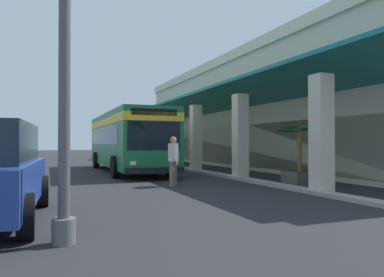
{
  "coord_description": "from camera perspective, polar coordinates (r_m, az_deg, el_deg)",
  "views": [
    {
      "loc": [
        21.99,
        -5.01,
        1.57
      ],
      "look_at": [
        5.45,
        1.72,
        1.77
      ],
      "focal_mm": 34.36,
      "sensor_mm": 36.0,
      "label": 1
    }
  ],
  "objects": [
    {
      "name": "pedestrian",
      "position": [
        13.38,
        -2.93,
        -3.01
      ],
      "size": [
        0.71,
        0.35,
        1.79
      ],
      "color": "#726651",
      "rests_on": "ground"
    },
    {
      "name": "curb_strip",
      "position": [
        22.92,
        -2.39,
        -4.43
      ],
      "size": [
        36.13,
        0.5,
        0.12
      ],
      "primitive_type": "cube",
      "color": "#9E998E",
      "rests_on": "ground"
    },
    {
      "name": "ground",
      "position": [
        25.6,
        8.47,
        -4.16
      ],
      "size": [
        120.0,
        120.0,
        0.0
      ],
      "primitive_type": "plane",
      "color": "#262628"
    },
    {
      "name": "transit_bus",
      "position": [
        20.41,
        -10.05,
        0.15
      ],
      "size": [
        11.24,
        2.92,
        3.34
      ],
      "color": "#196638",
      "rests_on": "ground"
    },
    {
      "name": "plaza_building",
      "position": [
        27.73,
        16.72,
        3.67
      ],
      "size": [
        30.41,
        16.43,
        7.29
      ],
      "color": "beige",
      "rests_on": "ground"
    },
    {
      "name": "potted_palm",
      "position": [
        14.18,
        16.33,
        -4.87
      ],
      "size": [
        2.02,
        1.77,
        2.26
      ],
      "color": "#4C4742",
      "rests_on": "ground"
    }
  ]
}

